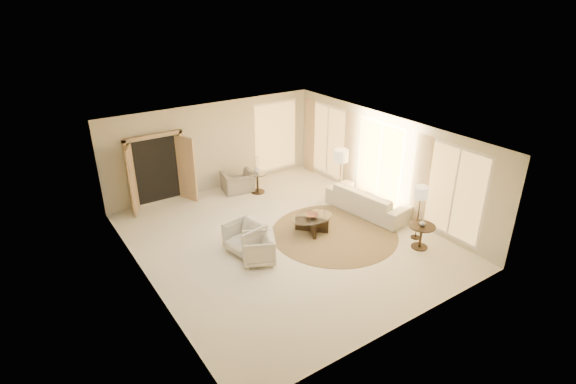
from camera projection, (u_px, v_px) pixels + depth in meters
room at (284, 190)px, 11.11m from camera, size 7.04×8.04×2.83m
windows_right at (381, 163)px, 12.96m from camera, size 0.10×6.40×2.40m
window_back_corner at (276, 137)px, 15.28m from camera, size 1.70×0.10×2.40m
curtains_right at (359, 156)px, 13.64m from camera, size 0.06×5.20×2.60m
french_doors at (158, 171)px, 13.16m from camera, size 1.95×0.66×2.16m
area_rug at (334, 233)px, 11.96m from camera, size 3.71×3.71×0.01m
sofa at (369, 200)px, 12.96m from camera, size 1.34×2.64×0.74m
armchair_left at (245, 236)px, 11.02m from camera, size 0.91×0.95×0.84m
armchair_right at (258, 248)px, 10.59m from camera, size 0.95×0.97×0.76m
accent_chair at (238, 179)px, 14.27m from camera, size 1.07×0.78×0.85m
coffee_table at (312, 222)px, 11.95m from camera, size 1.36×1.36×0.44m
end_table at (421, 232)px, 11.15m from camera, size 0.66×0.66×0.63m
side_table at (257, 181)px, 14.21m from camera, size 0.57×0.57×0.66m
floor_lamp_near at (341, 158)px, 13.06m from camera, size 0.41×0.41×1.70m
floor_lamp_far at (421, 195)px, 11.25m from camera, size 0.35×0.35×1.46m
bowl at (312, 215)px, 11.86m from camera, size 0.45×0.45×0.08m
end_vase at (423, 223)px, 11.04m from camera, size 0.19×0.19×0.16m
side_vase at (257, 170)px, 14.05m from camera, size 0.27×0.27×0.23m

